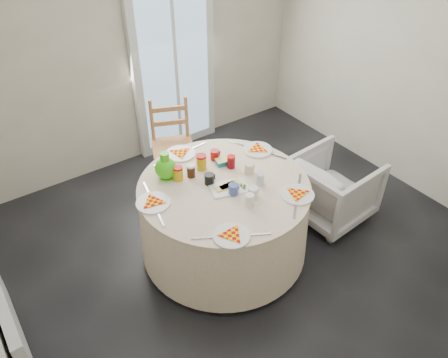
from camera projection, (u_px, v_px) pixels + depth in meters
floor at (251, 252)px, 3.93m from camera, size 4.00×4.00×0.00m
wall_back at (135, 45)px, 4.45m from camera, size 4.00×0.02×2.60m
wall_right at (426, 64)px, 4.06m from camera, size 0.02×4.00×2.60m
glass_door at (174, 61)px, 4.75m from camera, size 1.00×0.08×2.10m
radiator at (9, 317)px, 2.94m from camera, size 0.07×1.00×0.55m
table at (224, 219)px, 3.73m from camera, size 1.44×1.44×0.73m
wooden_chair at (173, 146)px, 4.47m from camera, size 0.54×0.53×0.93m
armchair at (333, 182)px, 4.11m from camera, size 0.70×0.74×0.71m
place_settings at (224, 182)px, 3.49m from camera, size 1.58×1.58×0.03m
jar_cluster at (204, 166)px, 3.58m from camera, size 0.55×0.34×0.15m
butter_tub at (223, 160)px, 3.72m from camera, size 0.14×0.11×0.05m
green_pitcher at (165, 164)px, 3.52m from camera, size 0.21×0.21×0.23m
cheese_platter at (229, 185)px, 3.45m from camera, size 0.34×0.27×0.04m
mugs_glasses at (236, 176)px, 3.49m from camera, size 0.65×0.65×0.11m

